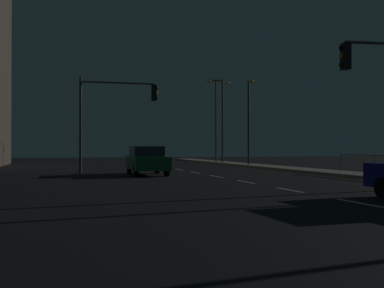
# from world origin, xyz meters

# --- Properties ---
(ground_plane) EXTENTS (112.00, 112.00, 0.00)m
(ground_plane) POSITION_xyz_m (0.00, 17.50, 0.00)
(ground_plane) COLOR black
(ground_plane) RESTS_ON ground
(sidewalk_right) EXTENTS (2.19, 77.00, 0.14)m
(sidewalk_right) POSITION_xyz_m (7.30, 17.50, 0.07)
(sidewalk_right) COLOR #9E937F
(sidewalk_right) RESTS_ON ground
(lane_markings_center) EXTENTS (0.14, 50.00, 0.01)m
(lane_markings_center) POSITION_xyz_m (0.00, 21.00, 0.01)
(lane_markings_center) COLOR silver
(lane_markings_center) RESTS_ON ground
(lane_edge_line) EXTENTS (0.14, 53.00, 0.01)m
(lane_edge_line) POSITION_xyz_m (5.96, 22.50, 0.01)
(lane_edge_line) COLOR gold
(lane_edge_line) RESTS_ON ground
(car_oncoming) EXTENTS (1.88, 4.42, 1.57)m
(car_oncoming) POSITION_xyz_m (-3.18, 23.46, 0.82)
(car_oncoming) COLOR #14592D
(car_oncoming) RESTS_ON ground
(traffic_light_overhead_east) EXTENTS (4.57, 0.35, 5.53)m
(traffic_light_overhead_east) POSITION_xyz_m (-4.71, 25.48, 3.93)
(traffic_light_overhead_east) COLOR #38383D
(traffic_light_overhead_east) RESTS_ON ground
(street_lamp_mid_block) EXTENTS (0.98, 2.22, 6.79)m
(street_lamp_mid_block) POSITION_xyz_m (6.94, 33.40, 4.29)
(street_lamp_mid_block) COLOR #2D3033
(street_lamp_mid_block) RESTS_ON sidewalk_right
(street_lamp_across_street) EXTENTS (1.91, 1.03, 8.22)m
(street_lamp_across_street) POSITION_xyz_m (7.40, 42.58, 5.02)
(street_lamp_across_street) COLOR #38383D
(street_lamp_across_street) RESTS_ON sidewalk_right
(street_lamp_median) EXTENTS (1.72, 0.36, 7.92)m
(street_lamp_median) POSITION_xyz_m (6.79, 40.15, 4.83)
(street_lamp_median) COLOR #2D3033
(street_lamp_median) RESTS_ON sidewalk_right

